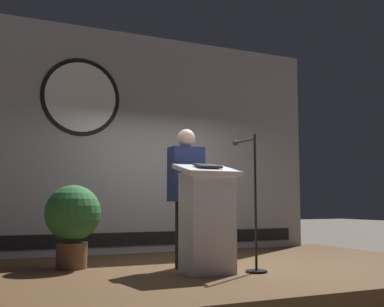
{
  "coord_description": "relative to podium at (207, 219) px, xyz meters",
  "views": [
    {
      "loc": [
        -2.64,
        -5.29,
        1.07
      ],
      "look_at": [
        -0.27,
        -0.13,
        1.65
      ],
      "focal_mm": 44.87,
      "sensor_mm": 36.0,
      "label": 1
    }
  ],
  "objects": [
    {
      "name": "stage_platform",
      "position": [
        0.27,
        0.53,
        -0.74
      ],
      "size": [
        6.4,
        4.0,
        0.3
      ],
      "primitive_type": "cube",
      "color": "brown",
      "rests_on": "ground"
    },
    {
      "name": "ground_plane",
      "position": [
        0.27,
        0.53,
        -0.89
      ],
      "size": [
        40.0,
        40.0,
        0.0
      ],
      "primitive_type": "plane",
      "color": "#6B6056"
    },
    {
      "name": "microphone_stand",
      "position": [
        0.53,
        -0.09,
        -0.04
      ],
      "size": [
        0.24,
        0.59,
        1.54
      ],
      "color": "black",
      "rests_on": "stage_platform"
    },
    {
      "name": "banner_display",
      "position": [
        0.25,
        2.38,
        1.13
      ],
      "size": [
        5.52,
        0.12,
        3.44
      ],
      "color": "#9E9EA3",
      "rests_on": "stage_platform"
    },
    {
      "name": "speaker_person",
      "position": [
        -0.04,
        0.48,
        0.25
      ],
      "size": [
        0.4,
        0.26,
        1.65
      ],
      "color": "black",
      "rests_on": "stage_platform"
    },
    {
      "name": "potted_plant",
      "position": [
        -1.27,
        1.01,
        -0.0
      ],
      "size": [
        0.66,
        0.66,
        0.98
      ],
      "color": "brown",
      "rests_on": "stage_platform"
    },
    {
      "name": "podium",
      "position": [
        0.0,
        0.0,
        0.0
      ],
      "size": [
        0.64,
        0.5,
        1.21
      ],
      "color": "silver",
      "rests_on": "stage_platform"
    }
  ]
}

